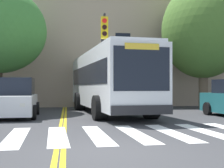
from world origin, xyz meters
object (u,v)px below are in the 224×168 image
at_px(city_bus, 108,80).
at_px(traffic_light_overhead, 103,48).
at_px(car_black_behind_bus, 112,94).
at_px(street_tree_curbside_large, 203,30).
at_px(car_white_near_lane, 15,100).

height_order(city_bus, traffic_light_overhead, traffic_light_overhead).
distance_m(car_black_behind_bus, traffic_light_overhead, 9.09).
bearing_deg(car_black_behind_bus, traffic_light_overhead, -101.30).
bearing_deg(traffic_light_overhead, street_tree_curbside_large, 23.55).
height_order(car_white_near_lane, street_tree_curbside_large, street_tree_curbside_large).
bearing_deg(car_white_near_lane, street_tree_curbside_large, 20.64).
height_order(car_white_near_lane, traffic_light_overhead, traffic_light_overhead).
relative_size(traffic_light_overhead, street_tree_curbside_large, 0.61).
bearing_deg(street_tree_curbside_large, car_black_behind_bus, 134.73).
distance_m(city_bus, street_tree_curbside_large, 8.03).
height_order(city_bus, car_white_near_lane, city_bus).
distance_m(traffic_light_overhead, street_tree_curbside_large, 7.90).
height_order(car_black_behind_bus, street_tree_curbside_large, street_tree_curbside_large).
xyz_separation_m(car_black_behind_bus, traffic_light_overhead, (-1.70, -8.51, 2.73)).
relative_size(car_black_behind_bus, traffic_light_overhead, 0.95).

